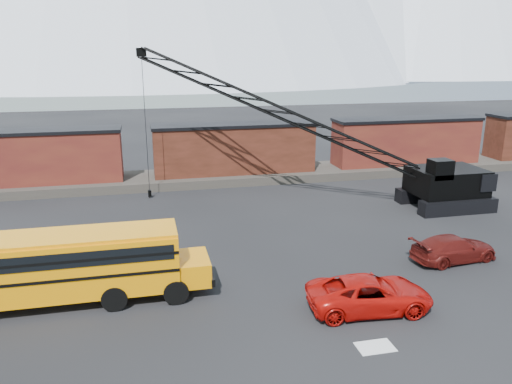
# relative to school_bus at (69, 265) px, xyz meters

# --- Properties ---
(ground) EXTENTS (160.00, 160.00, 0.00)m
(ground) POSITION_rel_school_bus_xyz_m (10.97, -2.21, -1.79)
(ground) COLOR black
(ground) RESTS_ON ground
(gravel_berm) EXTENTS (120.00, 5.00, 0.70)m
(gravel_berm) POSITION_rel_school_bus_xyz_m (10.97, 19.79, -1.44)
(gravel_berm) COLOR #403A35
(gravel_berm) RESTS_ON ground
(boxcar_west_near) EXTENTS (13.70, 3.10, 4.17)m
(boxcar_west_near) POSITION_rel_school_bus_xyz_m (-5.03, 19.79, 0.97)
(boxcar_west_near) COLOR #471414
(boxcar_west_near) RESTS_ON gravel_berm
(boxcar_mid) EXTENTS (13.70, 3.10, 4.17)m
(boxcar_mid) POSITION_rel_school_bus_xyz_m (10.97, 19.79, 0.97)
(boxcar_mid) COLOR #552318
(boxcar_mid) RESTS_ON gravel_berm
(boxcar_east_near) EXTENTS (13.70, 3.10, 4.17)m
(boxcar_east_near) POSITION_rel_school_bus_xyz_m (26.97, 19.79, 0.97)
(boxcar_east_near) COLOR #471414
(boxcar_east_near) RESTS_ON gravel_berm
(snow_patch) EXTENTS (1.40, 0.90, 0.02)m
(snow_patch) POSITION_rel_school_bus_xyz_m (11.47, -6.21, -1.78)
(snow_patch) COLOR silver
(snow_patch) RESTS_ON ground
(school_bus) EXTENTS (11.65, 2.65, 3.19)m
(school_bus) POSITION_rel_school_bus_xyz_m (0.00, 0.00, 0.00)
(school_bus) COLOR orange
(school_bus) RESTS_ON ground
(red_pickup) EXTENTS (5.52, 2.90, 1.48)m
(red_pickup) POSITION_rel_school_bus_xyz_m (12.46, -3.52, -1.05)
(red_pickup) COLOR #B40D08
(red_pickup) RESTS_ON ground
(maroon_suv) EXTENTS (4.89, 2.43, 1.36)m
(maroon_suv) POSITION_rel_school_bus_xyz_m (19.07, 0.31, -1.11)
(maroon_suv) COLOR #50110E
(maroon_suv) RESTS_ON ground
(crawler_crane) EXTENTS (23.63, 9.61, 11.11)m
(crawler_crane) POSITION_rel_school_bus_xyz_m (13.22, 12.39, 4.63)
(crawler_crane) COLOR black
(crawler_crane) RESTS_ON ground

